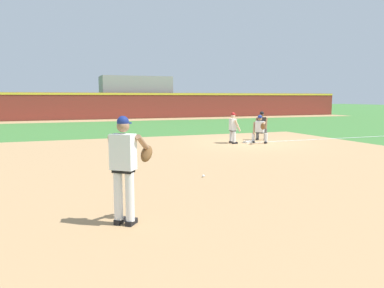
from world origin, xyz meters
TOP-DOWN VIEW (x-y plane):
  - ground_plane at (0.00, 0.00)m, footprint 160.00×160.00m
  - infield_dirt_patch at (-3.84, -4.68)m, footprint 18.00×18.00m
  - warning_track_strip at (0.00, 20.00)m, footprint 48.00×3.20m
  - foul_line_stripe at (5.42, 0.00)m, footprint 10.83×0.10m
  - first_base_bag at (0.00, 0.00)m, footprint 0.38×0.38m
  - baseball at (-4.96, -6.33)m, footprint 0.07×0.07m
  - pitcher at (-7.65, -9.35)m, footprint 0.85×0.54m
  - first_baseman at (0.41, -0.33)m, footprint 0.71×1.09m
  - baserunner at (-0.78, 0.10)m, footprint 0.49×0.63m
  - umpire at (1.22, 0.84)m, footprint 0.68×0.66m
  - outfield_wall at (0.00, 22.00)m, footprint 48.00×0.54m
  - stadium_seating_block at (0.00, 24.47)m, footprint 7.35×3.35m

SIDE VIEW (x-z plane):
  - ground_plane at x=0.00m, z-range 0.00..0.00m
  - infield_dirt_patch at x=-3.84m, z-range 0.00..0.01m
  - warning_track_strip at x=0.00m, z-range 0.00..0.01m
  - foul_line_stripe at x=5.42m, z-range 0.01..0.01m
  - baseball at x=-4.96m, z-range 0.00..0.07m
  - first_base_bag at x=0.00m, z-range 0.00..0.09m
  - first_baseman at x=0.41m, z-range 0.06..1.40m
  - baserunner at x=-0.78m, z-range 0.06..1.52m
  - umpire at x=1.22m, z-range 0.06..1.52m
  - pitcher at x=-7.65m, z-range 0.13..1.99m
  - outfield_wall at x=0.00m, z-range 0.09..2.69m
  - stadium_seating_block at x=0.00m, z-range 0.03..4.38m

